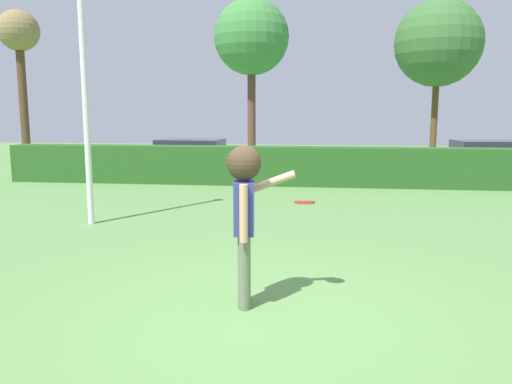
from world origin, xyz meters
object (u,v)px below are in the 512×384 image
object	(u,v)px
maple_tree	(251,38)
frisbee	(305,202)
parked_car_white	(191,155)
lamppost	(83,59)
person	(245,202)
oak_tree	(438,43)
parked_car_green	(489,157)
bare_elm_tree	(19,38)

from	to	relation	value
maple_tree	frisbee	bearing A→B (deg)	-80.01
maple_tree	parked_car_white	bearing A→B (deg)	-103.53
lamppost	parked_car_white	distance (m)	8.54
person	oak_tree	bearing A→B (deg)	72.55
frisbee	parked_car_white	size ratio (longest dim) A/B	0.06
frisbee	parked_car_green	distance (m)	13.45
person	lamppost	world-z (taller)	lamppost
person	frisbee	bearing A→B (deg)	32.15
person	lamppost	distance (m)	5.70
maple_tree	person	bearing A→B (deg)	-82.24
lamppost	parked_car_white	xyz separation A→B (m)	(-0.12, 8.18, -2.47)
person	maple_tree	distance (m)	18.42
lamppost	oak_tree	distance (m)	16.92
oak_tree	bare_elm_tree	xyz separation A→B (m)	(-19.00, -0.34, 0.51)
bare_elm_tree	parked_car_white	bearing A→B (deg)	-29.76
oak_tree	maple_tree	bearing A→B (deg)	-178.99
person	maple_tree	bearing A→B (deg)	97.76
person	bare_elm_tree	size ratio (longest dim) A/B	0.26
frisbee	oak_tree	xyz separation A→B (m)	(4.99, 17.50, 3.98)
frisbee	parked_car_green	world-z (taller)	parked_car_green
frisbee	bare_elm_tree	bearing A→B (deg)	129.24
oak_tree	person	bearing A→B (deg)	-107.45
maple_tree	bare_elm_tree	size ratio (longest dim) A/B	1.04
parked_car_white	maple_tree	xyz separation A→B (m)	(1.37, 5.68, 4.77)
lamppost	bare_elm_tree	distance (m)	16.94
person	bare_elm_tree	bearing A→B (deg)	127.30
frisbee	bare_elm_tree	distance (m)	22.61
parked_car_green	bare_elm_tree	size ratio (longest dim) A/B	0.62
maple_tree	bare_elm_tree	bearing A→B (deg)	-178.98
frisbee	maple_tree	world-z (taller)	maple_tree
oak_tree	bare_elm_tree	bearing A→B (deg)	-178.98
frisbee	maple_tree	xyz separation A→B (m)	(-3.06, 17.35, 4.32)
person	lamppost	xyz separation A→B (m)	(-3.67, 3.90, 1.97)
lamppost	oak_tree	size ratio (longest dim) A/B	0.82
maple_tree	bare_elm_tree	distance (m)	10.96
parked_car_white	bare_elm_tree	world-z (taller)	bare_elm_tree
parked_car_green	oak_tree	size ratio (longest dim) A/B	0.62
person	oak_tree	xyz separation A→B (m)	(5.63, 17.90, 3.91)
person	lamppost	size ratio (longest dim) A/B	0.32
person	oak_tree	size ratio (longest dim) A/B	0.26
frisbee	parked_car_white	world-z (taller)	parked_car_white
lamppost	parked_car_white	size ratio (longest dim) A/B	1.34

